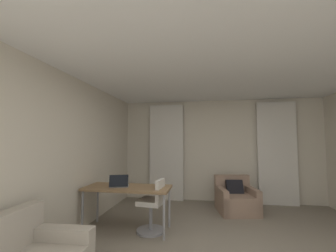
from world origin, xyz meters
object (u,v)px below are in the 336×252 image
desk (128,190)px  laptop (119,184)px  desk_chair (153,208)px  armchair (236,200)px

desk → laptop: laptop is taller
desk → desk_chair: (0.46, -0.00, -0.29)m
armchair → laptop: 2.58m
armchair → desk: bearing=-147.0°
desk → desk_chair: size_ratio=1.69×
armchair → laptop: bearing=-147.8°
laptop → desk_chair: bearing=4.3°
armchair → desk_chair: desk_chair is taller
armchair → laptop: size_ratio=2.44×
armchair → desk_chair: size_ratio=1.04×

